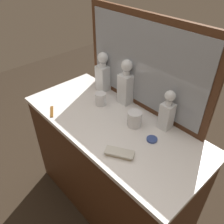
% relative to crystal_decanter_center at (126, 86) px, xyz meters
% --- Properties ---
extents(ground_plane, '(6.00, 6.00, 0.00)m').
position_rel_crystal_decanter_center_xyz_m(ground_plane, '(0.11, -0.23, -0.98)').
color(ground_plane, '#2D2319').
extents(dresser, '(1.29, 0.58, 0.85)m').
position_rel_crystal_decanter_center_xyz_m(dresser, '(0.11, -0.23, -0.56)').
color(dresser, '#472816').
rests_on(dresser, ground_plane).
extents(dresser_mirror, '(0.98, 0.03, 0.63)m').
position_rel_crystal_decanter_center_xyz_m(dresser_mirror, '(0.11, 0.04, 0.18)').
color(dresser_mirror, '#472816').
rests_on(dresser_mirror, dresser).
extents(crystal_decanter_center, '(0.09, 0.09, 0.33)m').
position_rel_crystal_decanter_center_xyz_m(crystal_decanter_center, '(0.00, 0.00, 0.00)').
color(crystal_decanter_center, white).
rests_on(crystal_decanter_center, dresser).
extents(crystal_decanter_rear, '(0.07, 0.07, 0.27)m').
position_rel_crystal_decanter_center_xyz_m(crystal_decanter_rear, '(0.37, -0.02, -0.02)').
color(crystal_decanter_rear, white).
rests_on(crystal_decanter_rear, dresser).
extents(crystal_decanter_far_left, '(0.09, 0.09, 0.30)m').
position_rel_crystal_decanter_center_xyz_m(crystal_decanter_far_left, '(-0.24, -0.00, -0.01)').
color(crystal_decanter_far_left, white).
rests_on(crystal_decanter_far_left, dresser).
extents(crystal_tumbler_far_right, '(0.09, 0.09, 0.10)m').
position_rel_crystal_decanter_center_xyz_m(crystal_tumbler_far_right, '(0.22, -0.15, -0.08)').
color(crystal_tumbler_far_right, white).
rests_on(crystal_tumbler_far_right, dresser).
extents(crystal_tumbler_front, '(0.08, 0.08, 0.09)m').
position_rel_crystal_decanter_center_xyz_m(crystal_tumbler_front, '(-0.10, -0.15, -0.09)').
color(crystal_tumbler_front, white).
rests_on(crystal_tumbler_front, dresser).
extents(silver_brush_far_left, '(0.17, 0.14, 0.02)m').
position_rel_crystal_decanter_center_xyz_m(silver_brush_far_left, '(0.34, -0.39, -0.12)').
color(silver_brush_far_left, '#B7A88C').
rests_on(silver_brush_far_left, dresser).
extents(porcelain_dish, '(0.06, 0.06, 0.01)m').
position_rel_crystal_decanter_center_xyz_m(porcelain_dish, '(0.39, -0.17, -0.13)').
color(porcelain_dish, '#33478C').
rests_on(porcelain_dish, dresser).
extents(tortoiseshell_comb, '(0.12, 0.08, 0.01)m').
position_rel_crystal_decanter_center_xyz_m(tortoiseshell_comb, '(-0.25, -0.46, -0.13)').
color(tortoiseshell_comb, brown).
rests_on(tortoiseshell_comb, dresser).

